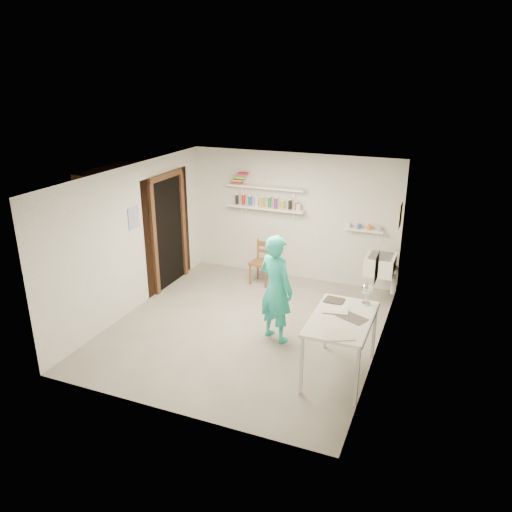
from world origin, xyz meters
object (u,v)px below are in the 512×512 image
at_px(man, 276,288).
at_px(wooden_chair, 262,263).
at_px(desk_lamp, 367,289).
at_px(belfast_sink, 380,264).
at_px(work_table, 340,346).
at_px(wall_clock, 275,265).

relative_size(man, wooden_chair, 1.98).
height_order(wooden_chair, desk_lamp, desk_lamp).
xyz_separation_m(belfast_sink, wooden_chair, (-2.16, -0.01, -0.29)).
bearing_deg(desk_lamp, wooden_chair, 139.46).
distance_m(wooden_chair, desk_lamp, 3.04).
bearing_deg(wooden_chair, man, -56.64).
height_order(wooden_chair, work_table, work_table).
height_order(belfast_sink, desk_lamp, desk_lamp).
relative_size(man, wall_clock, 5.56).
relative_size(work_table, desk_lamp, 8.00).
bearing_deg(wall_clock, work_table, -9.98).
bearing_deg(wall_clock, man, -42.70).
height_order(man, desk_lamp, man).
distance_m(man, wooden_chair, 2.11).
xyz_separation_m(wall_clock, work_table, (1.19, -0.79, -0.66)).
distance_m(wall_clock, wooden_chair, 1.97).
height_order(man, work_table, man).
height_order(wall_clock, desk_lamp, wall_clock).
height_order(belfast_sink, wooden_chair, belfast_sink).
bearing_deg(man, work_table, 175.47).
xyz_separation_m(belfast_sink, man, (-1.21, -1.85, 0.11)).
distance_m(man, work_table, 1.31).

